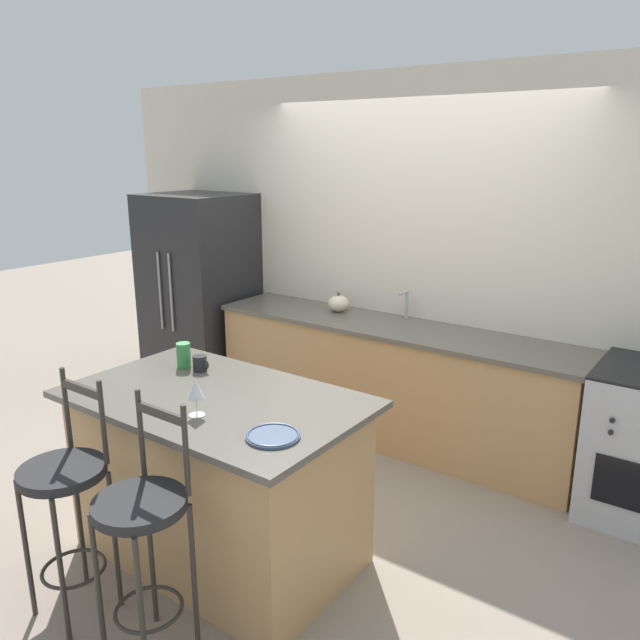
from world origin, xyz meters
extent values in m
plane|color=gray|center=(0.00, 0.00, 0.00)|extent=(18.00, 18.00, 0.00)
cube|color=beige|center=(0.00, 0.68, 1.35)|extent=(6.00, 0.07, 2.70)
cube|color=tan|center=(0.00, 0.37, 0.43)|extent=(2.83, 0.62, 0.86)
cube|color=#5B564C|center=(0.00, 0.37, 0.87)|extent=(2.86, 0.66, 0.03)
cube|color=black|center=(0.00, 0.37, 0.88)|extent=(0.56, 0.34, 0.01)
cylinder|color=#ADAFB5|center=(0.00, 0.58, 1.00)|extent=(0.02, 0.02, 0.22)
cylinder|color=#ADAFB5|center=(0.00, 0.52, 1.10)|extent=(0.02, 0.12, 0.02)
cube|color=tan|center=(-0.02, -1.44, 0.45)|extent=(1.43, 0.84, 0.89)
cube|color=#5B564C|center=(-0.02, -1.44, 0.91)|extent=(1.55, 0.96, 0.03)
cube|color=#232326|center=(-1.92, 0.27, 0.88)|extent=(0.86, 0.77, 1.76)
cylinder|color=#939399|center=(-1.99, -0.13, 0.97)|extent=(0.02, 0.02, 0.67)
cylinder|color=#939399|center=(-1.85, -0.13, 0.97)|extent=(0.02, 0.02, 0.67)
cylinder|color=black|center=(1.61, -0.05, 0.71)|extent=(0.03, 0.02, 0.03)
cylinder|color=black|center=(1.61, -0.05, 0.63)|extent=(0.03, 0.02, 0.03)
cylinder|color=#332D28|center=(-0.41, -2.31, 0.36)|extent=(0.02, 0.02, 0.72)
cylinder|color=#332D28|center=(-0.13, -2.31, 0.36)|extent=(0.02, 0.02, 0.72)
cylinder|color=#332D28|center=(-0.41, -2.03, 0.36)|extent=(0.02, 0.02, 0.72)
cylinder|color=#332D28|center=(-0.13, -2.03, 0.36)|extent=(0.02, 0.02, 0.72)
torus|color=#332D28|center=(-0.27, -2.17, 0.23)|extent=(0.30, 0.30, 0.02)
cylinder|color=#232326|center=(-0.27, -2.17, 0.74)|extent=(0.39, 0.39, 0.04)
cylinder|color=#332D28|center=(-0.41, -2.03, 0.96)|extent=(0.02, 0.02, 0.40)
cylinder|color=#332D28|center=(-0.13, -2.03, 0.96)|extent=(0.02, 0.02, 0.40)
cube|color=#332D28|center=(-0.27, -2.03, 1.09)|extent=(0.28, 0.02, 0.04)
cylinder|color=#332D28|center=(0.09, -2.28, 0.36)|extent=(0.02, 0.02, 0.72)
cylinder|color=#332D28|center=(0.37, -2.28, 0.36)|extent=(0.02, 0.02, 0.72)
cylinder|color=#332D28|center=(0.09, -2.00, 0.36)|extent=(0.02, 0.02, 0.72)
cylinder|color=#332D28|center=(0.37, -2.00, 0.36)|extent=(0.02, 0.02, 0.72)
torus|color=#332D28|center=(0.23, -2.14, 0.23)|extent=(0.30, 0.30, 0.02)
cylinder|color=#232326|center=(0.23, -2.14, 0.74)|extent=(0.39, 0.39, 0.04)
cylinder|color=#332D28|center=(0.09, -2.00, 0.96)|extent=(0.02, 0.02, 0.40)
cylinder|color=#332D28|center=(0.37, -2.00, 0.96)|extent=(0.02, 0.02, 0.40)
cube|color=#332D28|center=(0.23, -2.00, 1.09)|extent=(0.28, 0.02, 0.04)
cylinder|color=#425170|center=(0.53, -1.64, 0.93)|extent=(0.24, 0.24, 0.01)
torus|color=#425170|center=(0.53, -1.64, 0.94)|extent=(0.24, 0.24, 0.01)
cylinder|color=white|center=(0.09, -1.67, 0.93)|extent=(0.08, 0.08, 0.00)
cylinder|color=white|center=(0.09, -1.67, 0.97)|extent=(0.01, 0.01, 0.08)
cone|color=white|center=(0.09, -1.67, 1.06)|extent=(0.08, 0.08, 0.10)
cylinder|color=#232326|center=(-0.35, -1.23, 0.97)|extent=(0.08, 0.08, 0.09)
torus|color=#232326|center=(-0.31, -1.23, 0.97)|extent=(0.06, 0.01, 0.06)
cylinder|color=#3D934C|center=(-0.47, -1.24, 1.00)|extent=(0.08, 0.08, 0.14)
ellipsoid|color=beige|center=(-0.54, 0.44, 0.96)|extent=(0.17, 0.17, 0.13)
cylinder|color=brown|center=(-0.54, 0.44, 1.03)|extent=(0.02, 0.02, 0.02)
camera|label=1|loc=(2.15, -3.54, 2.15)|focal=35.00mm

